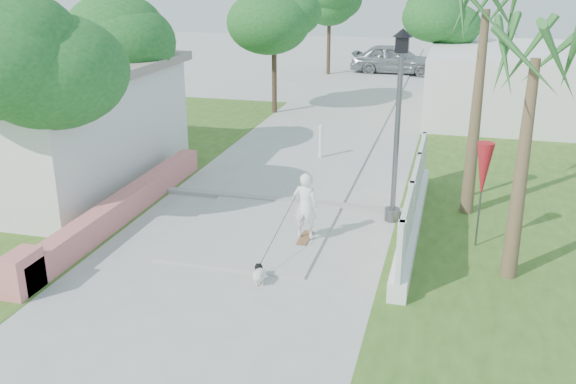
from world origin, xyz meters
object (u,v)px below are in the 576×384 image
(parked_car, at_px, (395,59))
(dog, at_px, (259,274))
(skateboarder, at_px, (294,217))
(street_lamp, at_px, (398,120))
(patio_umbrella, at_px, (483,171))
(bollard, at_px, (321,141))

(parked_car, bearing_deg, dog, -179.12)
(skateboarder, relative_size, dog, 4.74)
(street_lamp, relative_size, parked_car, 0.94)
(parked_car, bearing_deg, skateboarder, -178.50)
(patio_umbrella, distance_m, parked_car, 22.87)
(patio_umbrella, bearing_deg, skateboarder, -162.97)
(skateboarder, distance_m, parked_car, 23.64)
(skateboarder, relative_size, parked_car, 0.50)
(patio_umbrella, bearing_deg, street_lamp, 152.24)
(street_lamp, xyz_separation_m, skateboarder, (-1.86, -2.15, -1.69))
(dog, bearing_deg, skateboarder, 61.53)
(bollard, height_order, dog, bollard)
(bollard, bearing_deg, street_lamp, -59.04)
(bollard, relative_size, skateboarder, 0.46)
(bollard, bearing_deg, patio_umbrella, -50.09)
(street_lamp, bearing_deg, bollard, 120.96)
(skateboarder, height_order, parked_car, parked_car)
(street_lamp, bearing_deg, patio_umbrella, -27.76)
(dog, bearing_deg, parked_car, 70.08)
(street_lamp, distance_m, skateboarder, 3.31)
(street_lamp, xyz_separation_m, parked_car, (-2.20, 21.48, -1.62))
(dog, distance_m, parked_car, 25.32)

